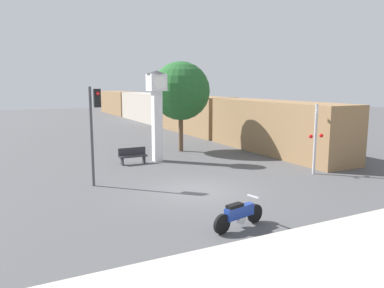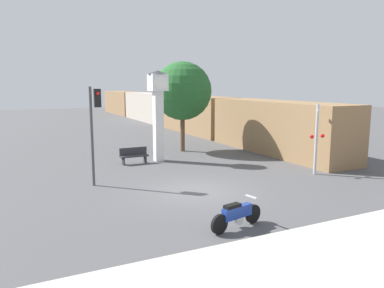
# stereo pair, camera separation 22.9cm
# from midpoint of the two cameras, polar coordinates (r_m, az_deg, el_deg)

# --- Properties ---
(ground_plane) EXTENTS (120.00, 120.00, 0.00)m
(ground_plane) POSITION_cam_midpoint_polar(r_m,az_deg,el_deg) (16.01, 1.20, -7.15)
(ground_plane) COLOR #4C4C4F
(sidewalk_strip) EXTENTS (36.00, 6.00, 0.10)m
(sidewalk_strip) POSITION_cam_midpoint_polar(r_m,az_deg,el_deg) (9.90, 24.91, -18.34)
(sidewalk_strip) COLOR #BCB7A8
(sidewalk_strip) RESTS_ON ground_plane
(motorcycle) EXTENTS (2.07, 0.65, 0.93)m
(motorcycle) POSITION_cam_midpoint_polar(r_m,az_deg,el_deg) (11.98, 7.39, -10.63)
(motorcycle) COLOR black
(motorcycle) RESTS_ON ground_plane
(clock_tower) EXTENTS (1.15, 1.15, 5.26)m
(clock_tower) POSITION_cam_midpoint_polar(r_m,az_deg,el_deg) (21.81, -4.90, 6.36)
(clock_tower) COLOR white
(clock_tower) RESTS_ON ground_plane
(freight_train) EXTENTS (2.80, 49.19, 3.40)m
(freight_train) POSITION_cam_midpoint_polar(r_m,az_deg,el_deg) (41.43, -3.37, 5.21)
(freight_train) COLOR olive
(freight_train) RESTS_ON ground_plane
(traffic_light) EXTENTS (0.50, 0.35, 4.38)m
(traffic_light) POSITION_cam_midpoint_polar(r_m,az_deg,el_deg) (16.87, -14.25, 3.82)
(traffic_light) COLOR #47474C
(traffic_light) RESTS_ON ground_plane
(railroad_crossing_signal) EXTENTS (0.90, 0.82, 3.52)m
(railroad_crossing_signal) POSITION_cam_midpoint_polar(r_m,az_deg,el_deg) (19.58, 18.77, 1.12)
(railroad_crossing_signal) COLOR #B7B7BC
(railroad_crossing_signal) RESTS_ON ground_plane
(street_tree) EXTENTS (3.87, 3.87, 5.98)m
(street_tree) POSITION_cam_midpoint_polar(r_m,az_deg,el_deg) (25.00, -1.21, 8.06)
(street_tree) COLOR brown
(street_tree) RESTS_ON ground_plane
(bench) EXTENTS (1.60, 0.44, 0.92)m
(bench) POSITION_cam_midpoint_polar(r_m,az_deg,el_deg) (21.52, -8.55, -1.69)
(bench) COLOR #2D2D33
(bench) RESTS_ON ground_plane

